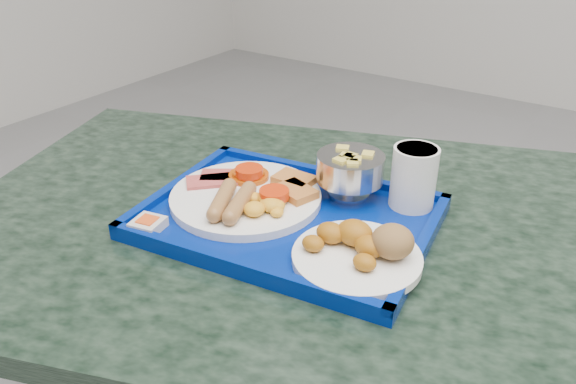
# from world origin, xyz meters

# --- Properties ---
(table) EXTENTS (1.27, 1.05, 0.68)m
(table) POSITION_xyz_m (-0.57, 0.19, 0.51)
(table) COLOR slate
(table) RESTS_ON floor
(tray) EXTENTS (0.46, 0.36, 0.03)m
(tray) POSITION_xyz_m (-0.58, 0.17, 0.69)
(tray) COLOR navy
(tray) RESTS_ON table
(main_plate) EXTENTS (0.24, 0.24, 0.04)m
(main_plate) POSITION_xyz_m (-0.65, 0.17, 0.71)
(main_plate) COLOR white
(main_plate) RESTS_ON tray
(bread_plate) EXTENTS (0.17, 0.17, 0.06)m
(bread_plate) POSITION_xyz_m (-0.44, 0.13, 0.71)
(bread_plate) COLOR white
(bread_plate) RESTS_ON tray
(fruit_bowl) EXTENTS (0.11, 0.11, 0.07)m
(fruit_bowl) POSITION_xyz_m (-0.54, 0.27, 0.74)
(fruit_bowl) COLOR #BABABD
(fruit_bowl) RESTS_ON tray
(juice_cup) EXTENTS (0.07, 0.07, 0.10)m
(juice_cup) POSITION_xyz_m (-0.44, 0.30, 0.75)
(juice_cup) COLOR white
(juice_cup) RESTS_ON tray
(spoon) EXTENTS (0.10, 0.16, 0.01)m
(spoon) POSITION_xyz_m (-0.73, 0.19, 0.70)
(spoon) COLOR #BABABD
(spoon) RESTS_ON tray
(knife) EXTENTS (0.02, 0.16, 0.00)m
(knife) POSITION_xyz_m (-0.79, 0.14, 0.70)
(knife) COLOR #BABABD
(knife) RESTS_ON tray
(jam_packet) EXTENTS (0.05, 0.05, 0.02)m
(jam_packet) POSITION_xyz_m (-0.73, 0.02, 0.70)
(jam_packet) COLOR silver
(jam_packet) RESTS_ON tray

